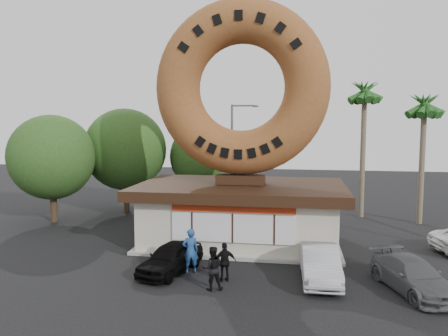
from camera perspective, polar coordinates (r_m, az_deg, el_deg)
ground at (r=18.88m, az=-0.23°, el=-14.56°), size 90.00×90.00×0.00m
donut_shop at (r=24.09m, az=2.21°, el=-5.66°), size 11.20×7.20×3.80m
giant_donut at (r=23.69m, az=2.28°, el=10.45°), size 9.34×2.38×9.34m
tree_west at (r=32.96m, az=-12.77°, el=2.38°), size 6.00×6.00×7.65m
tree_mid at (r=33.28m, az=-2.62°, el=1.48°), size 5.20×5.20×6.63m
tree_far at (r=30.98m, az=-21.58°, el=1.31°), size 5.60×5.60×7.14m
palm_near at (r=31.79m, az=17.90°, el=8.91°), size 2.60×2.60×9.75m
palm_far at (r=30.98m, az=24.71°, el=7.02°), size 2.60×2.60×8.75m
street_lamp at (r=33.84m, az=1.29°, el=2.34°), size 2.11×0.20×8.00m
person_left at (r=19.61m, az=-4.42°, el=-10.73°), size 0.85×0.73×1.98m
person_center at (r=17.72m, az=-1.55°, el=-12.95°), size 1.01×0.89×1.76m
person_right at (r=18.61m, az=0.12°, el=-12.18°), size 1.04×0.73×1.65m
car_black at (r=19.83m, az=-6.98°, el=-11.57°), size 2.53×4.14×1.32m
car_silver at (r=19.21m, az=12.43°, el=-12.08°), size 1.66×4.38×1.43m
car_grey at (r=19.12m, az=23.45°, el=-12.76°), size 3.12×4.75×1.28m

